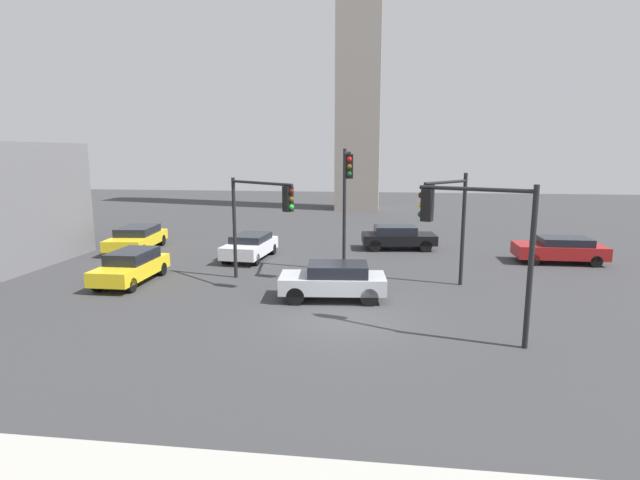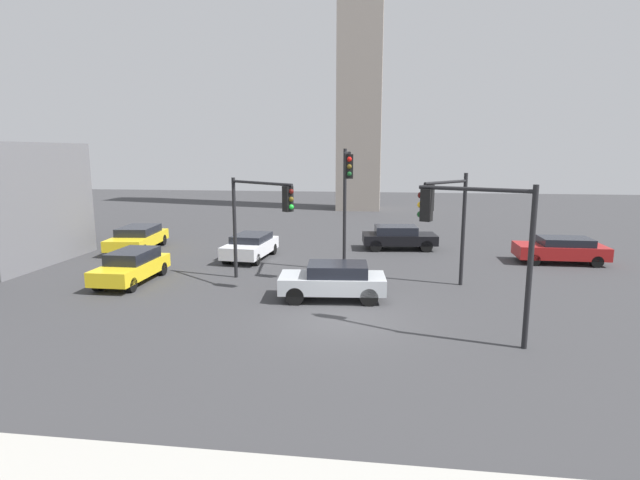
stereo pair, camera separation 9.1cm
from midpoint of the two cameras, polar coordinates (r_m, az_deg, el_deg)
name	(u,v)px [view 2 (the right image)]	position (r m, az deg, el deg)	size (l,w,h in m)	color
ground_plane	(341,319)	(17.11, 2.62, -9.09)	(108.28, 108.28, 0.00)	#38383A
traffic_light_0	(446,210)	(20.47, 14.40, 3.35)	(1.96, 2.28, 4.76)	black
traffic_light_1	(347,187)	(22.12, 3.19, 6.10)	(0.63, 2.82, 5.76)	black
traffic_light_2	(474,227)	(15.37, 17.45, 1.39)	(3.18, 1.59, 4.74)	black
traffic_light_3	(261,208)	(20.85, -6.67, 3.65)	(3.19, 2.43, 4.51)	black
car_0	(334,280)	(19.13, 1.71, -4.64)	(4.18, 2.14, 1.41)	#ADB2B7
car_1	(561,249)	(28.18, 26.04, -0.97)	(4.34, 1.95, 1.32)	maroon
car_2	(132,266)	(23.08, -20.70, -2.79)	(1.70, 4.19, 1.39)	yellow
car_3	(251,246)	(26.55, -7.87, -0.66)	(2.21, 4.25, 1.30)	silver
car_4	(398,237)	(29.26, 9.07, 0.37)	(4.39, 2.35, 1.37)	black
car_5	(138,238)	(30.48, -20.11, 0.26)	(2.54, 4.93, 1.36)	yellow
skyline_tower	(361,13)	(50.99, 4.80, 24.55)	(4.18, 4.18, 36.71)	gray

